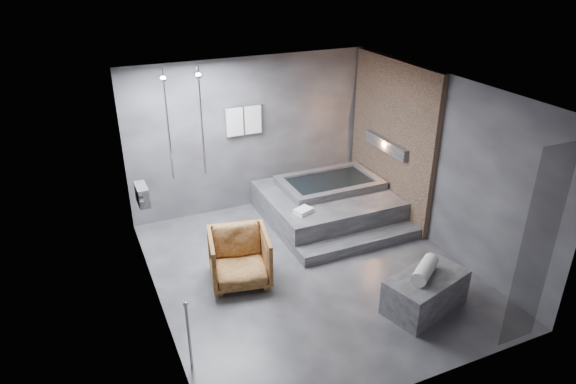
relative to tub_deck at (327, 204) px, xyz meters
name	(u,v)px	position (x,y,z in m)	size (l,w,h in m)	color
room	(329,156)	(-0.65, -1.21, 1.48)	(5.00, 5.04, 2.82)	#2A2A2C
tub_deck	(327,204)	(0.00, 0.00, 0.00)	(2.20, 2.00, 0.50)	#2E2E31
tub_step	(360,243)	(0.00, -1.18, -0.16)	(2.20, 0.36, 0.18)	#2E2E31
concrete_bench	(425,292)	(-0.02, -2.87, 0.01)	(1.14, 0.63, 0.51)	#353538
driftwood_chair	(239,258)	(-2.11, -1.25, 0.15)	(0.85, 0.87, 0.79)	#4F2E13
rolled_towel	(425,270)	(-0.06, -2.85, 0.37)	(0.21, 0.21, 0.57)	white
deck_towel	(303,211)	(-0.74, -0.55, 0.29)	(0.29, 0.21, 0.08)	white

